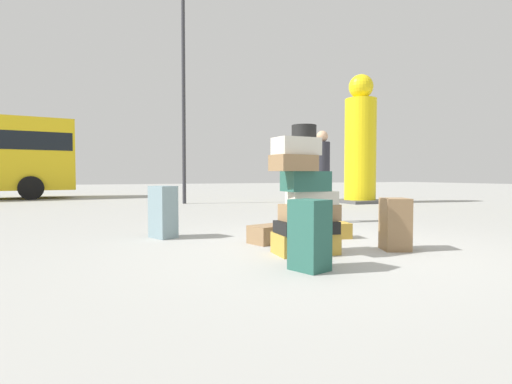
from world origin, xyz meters
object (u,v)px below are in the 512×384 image
object	(u,v)px
suitcase_teal_upright_blue	(310,235)
suitcase_brown_foreground_near	(395,224)
suitcase_tower	(305,203)
suitcase_tan_white_trunk	(324,231)
suitcase_slate_behind_tower	(163,212)
person_bearded_onlooker	(322,168)
suitcase_brown_right_side	(270,234)
yellow_dummy_statue	(360,146)
lamp_post	(183,64)

from	to	relation	value
suitcase_teal_upright_blue	suitcase_brown_foreground_near	distance (m)	1.61
suitcase_tower	suitcase_tan_white_trunk	bearing A→B (deg)	47.03
suitcase_slate_behind_tower	person_bearded_onlooker	size ratio (longest dim) A/B	0.43
suitcase_brown_right_side	yellow_dummy_statue	distance (m)	8.99
suitcase_tower	suitcase_brown_right_side	world-z (taller)	suitcase_tower
suitcase_tower	person_bearded_onlooker	bearing A→B (deg)	53.90
suitcase_brown_foreground_near	lamp_post	size ratio (longest dim) A/B	0.09
suitcase_slate_behind_tower	yellow_dummy_statue	distance (m)	9.25
suitcase_teal_upright_blue	person_bearded_onlooker	bearing A→B (deg)	37.16
suitcase_brown_right_side	person_bearded_onlooker	xyz separation A→B (m)	(1.96, 1.75, 0.95)
suitcase_tower	suitcase_slate_behind_tower	xyz separation A→B (m)	(-1.29, 1.91, -0.22)
suitcase_brown_foreground_near	person_bearded_onlooker	distance (m)	3.03
suitcase_tan_white_trunk	suitcase_brown_foreground_near	distance (m)	1.19
suitcase_slate_behind_tower	suitcase_brown_foreground_near	distance (m)	3.25
suitcase_brown_right_side	suitcase_tan_white_trunk	size ratio (longest dim) A/B	0.70
suitcase_tan_white_trunk	lamp_post	world-z (taller)	lamp_post
suitcase_slate_behind_tower	lamp_post	size ratio (longest dim) A/B	0.11
suitcase_tan_white_trunk	suitcase_brown_foreground_near	bearing A→B (deg)	-62.72
suitcase_tower	yellow_dummy_statue	xyz separation A→B (m)	(6.25, 7.04, 1.32)
suitcase_tan_white_trunk	suitcase_brown_right_side	bearing A→B (deg)	-164.65
suitcase_slate_behind_tower	lamp_post	distance (m)	8.38
suitcase_tower	lamp_post	distance (m)	9.77
suitcase_tower	suitcase_tan_white_trunk	world-z (taller)	suitcase_tower
suitcase_brown_right_side	yellow_dummy_statue	size ratio (longest dim) A/B	0.12
suitcase_tan_white_trunk	lamp_post	size ratio (longest dim) A/B	0.11
yellow_dummy_statue	lamp_post	size ratio (longest dim) A/B	0.61
person_bearded_onlooker	yellow_dummy_statue	xyz separation A→B (m)	(4.33, 4.41, 0.85)
suitcase_tower	yellow_dummy_statue	distance (m)	9.51
yellow_dummy_statue	suitcase_brown_right_side	bearing A→B (deg)	-135.58
suitcase_teal_upright_blue	suitcase_brown_foreground_near	size ratio (longest dim) A/B	1.07
yellow_dummy_statue	lamp_post	xyz separation A→B (m)	(-5.58, 1.88, 2.60)
person_bearded_onlooker	lamp_post	distance (m)	7.28
suitcase_slate_behind_tower	person_bearded_onlooker	distance (m)	3.36
yellow_dummy_statue	suitcase_brown_foreground_near	bearing A→B (deg)	-125.05
suitcase_brown_right_side	yellow_dummy_statue	world-z (taller)	yellow_dummy_statue
suitcase_tower	suitcase_brown_right_side	size ratio (longest dim) A/B	2.84
suitcase_slate_behind_tower	person_bearded_onlooker	bearing A→B (deg)	-9.71
suitcase_tower	lamp_post	xyz separation A→B (m)	(0.67, 8.92, 3.92)
lamp_post	person_bearded_onlooker	bearing A→B (deg)	-78.80
suitcase_tan_white_trunk	suitcase_slate_behind_tower	bearing A→B (deg)	167.71
suitcase_brown_right_side	yellow_dummy_statue	bearing A→B (deg)	28.34
suitcase_brown_right_side	suitcase_brown_foreground_near	bearing A→B (deg)	-58.11
suitcase_tower	person_bearded_onlooker	distance (m)	3.29
suitcase_tower	suitcase_brown_foreground_near	distance (m)	1.22
person_bearded_onlooker	lamp_post	xyz separation A→B (m)	(-1.25, 6.29, 3.45)
suitcase_tower	person_bearded_onlooker	size ratio (longest dim) A/B	0.84
suitcase_tan_white_trunk	yellow_dummy_statue	distance (m)	8.35
suitcase_teal_upright_blue	suitcase_tower	bearing A→B (deg)	44.56
suitcase_tower	suitcase_teal_upright_blue	bearing A→B (deg)	-116.88
suitcase_teal_upright_blue	yellow_dummy_statue	bearing A→B (deg)	30.98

